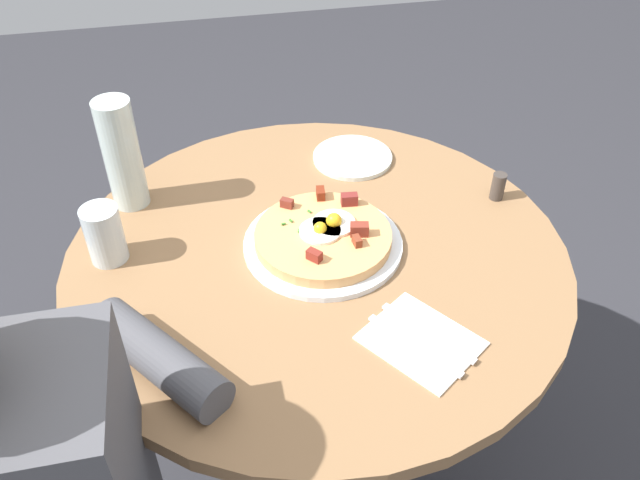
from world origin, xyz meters
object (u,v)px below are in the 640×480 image
at_px(water_bottle, 122,154).
at_px(pepper_shaker, 498,186).
at_px(dining_table, 317,312).
at_px(breakfast_pizza, 324,235).
at_px(bread_plate, 353,157).
at_px(knife, 415,345).
at_px(fork, 428,333).
at_px(pizza_plate, 323,244).
at_px(water_glass, 104,234).
at_px(salt_shaker, 169,368).

relative_size(water_bottle, pepper_shaker, 3.94).
relative_size(dining_table, breakfast_pizza, 3.66).
distance_m(breakfast_pizza, pepper_shaker, 0.39).
relative_size(bread_plate, knife, 0.98).
xyz_separation_m(bread_plate, water_bottle, (-0.48, -0.06, 0.11)).
bearing_deg(fork, breakfast_pizza, -10.53).
xyz_separation_m(pizza_plate, water_bottle, (-0.35, 0.22, 0.11)).
height_order(knife, pepper_shaker, pepper_shaker).
distance_m(pizza_plate, water_glass, 0.40).
distance_m(breakfast_pizza, water_bottle, 0.42).
bearing_deg(bread_plate, pepper_shaker, -38.43).
bearing_deg(pizza_plate, pepper_shaker, 11.37).
height_order(pizza_plate, water_bottle, water_bottle).
bearing_deg(water_glass, water_bottle, 77.02).
distance_m(dining_table, knife, 0.33).
xyz_separation_m(pizza_plate, fork, (0.12, -0.25, 0.00)).
distance_m(breakfast_pizza, knife, 0.29).
height_order(knife, salt_shaker, salt_shaker).
distance_m(pizza_plate, fork, 0.28).
xyz_separation_m(fork, water_bottle, (-0.47, 0.47, 0.11)).
xyz_separation_m(dining_table, pizza_plate, (0.01, 0.01, 0.17)).
bearing_deg(bread_plate, pizza_plate, -114.57).
distance_m(bread_plate, water_glass, 0.57).
height_order(bread_plate, fork, bread_plate).
xyz_separation_m(pizza_plate, water_glass, (-0.39, 0.05, 0.05)).
height_order(pizza_plate, water_glass, water_glass).
distance_m(dining_table, pizza_plate, 0.17).
distance_m(pizza_plate, bread_plate, 0.31).
bearing_deg(pepper_shaker, salt_shaker, -153.79).
xyz_separation_m(dining_table, water_bottle, (-0.34, 0.23, 0.28)).
height_order(breakfast_pizza, pepper_shaker, same).
height_order(water_bottle, salt_shaker, water_bottle).
distance_m(knife, pepper_shaker, 0.45).
relative_size(pizza_plate, knife, 1.66).
height_order(pizza_plate, pepper_shaker, pepper_shaker).
height_order(water_glass, salt_shaker, water_glass).
height_order(water_bottle, pepper_shaker, water_bottle).
relative_size(dining_table, water_glass, 8.44).
bearing_deg(bread_plate, dining_table, -116.08).
bearing_deg(breakfast_pizza, knife, -72.19).
bearing_deg(knife, salt_shaker, 51.76).
bearing_deg(water_glass, breakfast_pizza, -7.01).
relative_size(breakfast_pizza, salt_shaker, 5.26).
relative_size(dining_table, knife, 5.20).
xyz_separation_m(dining_table, water_glass, (-0.38, 0.06, 0.22)).
xyz_separation_m(breakfast_pizza, water_glass, (-0.39, 0.05, 0.03)).
height_order(pizza_plate, bread_plate, pizza_plate).
bearing_deg(pepper_shaker, water_bottle, 169.15).
distance_m(breakfast_pizza, salt_shaker, 0.39).
xyz_separation_m(bread_plate, fork, (-0.01, -0.53, 0.00)).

